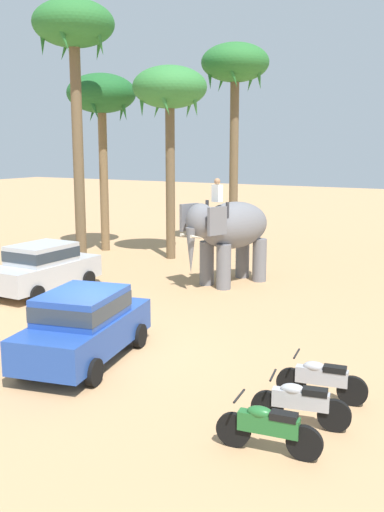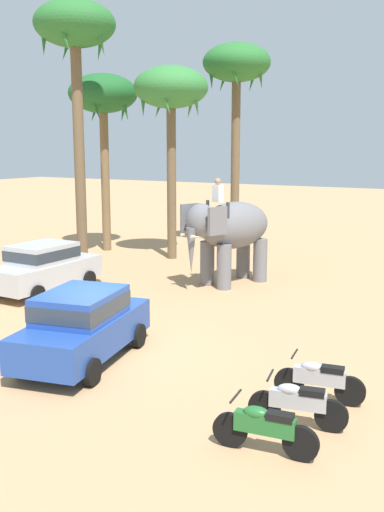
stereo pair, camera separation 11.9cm
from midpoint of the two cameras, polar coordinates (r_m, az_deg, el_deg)
name	(u,v)px [view 1 (the left image)]	position (r m, az deg, el deg)	size (l,w,h in m)	color
ground_plane	(102,355)	(14.64, -8.95, -9.47)	(120.00, 120.00, 0.00)	tan
car_sedan_foreground	(84,323)	(14.03, -10.66, -6.43)	(2.53, 4.37, 1.70)	#23479E
car_parked_far_side	(44,266)	(20.88, -14.32, -0.94)	(1.91, 4.11, 1.70)	#B7BABF
elephant_with_mahout	(229,230)	(21.34, 3.44, 2.51)	(2.65, 4.01, 3.88)	slate
motorcycle_nearest_camera	(268,427)	(10.12, 7.03, -16.10)	(1.80, 0.55, 0.94)	black
motorcycle_second_in_row	(300,402)	(11.06, 10.12, -13.77)	(1.78, 0.61, 0.94)	black
motorcycle_mid_row	(321,379)	(12.16, 12.12, -11.53)	(1.79, 0.55, 0.94)	black
palm_tree_near_hut	(170,93)	(26.17, -2.30, 15.47)	(3.20, 3.20, 8.35)	brown
palm_tree_left_of_road	(102,99)	(28.56, -8.86, 14.80)	(3.20, 3.20, 8.27)	brown
palm_tree_far_back	(74,35)	(25.00, -11.49, 20.19)	(3.20, 3.20, 10.57)	brown
palm_tree_leaning_seaward	(235,70)	(29.10, 4.06, 17.47)	(3.20, 3.20, 9.73)	brown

